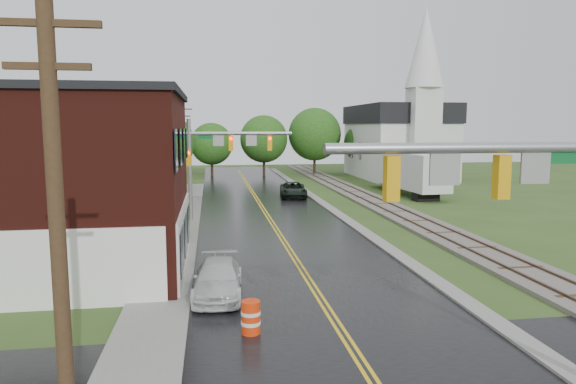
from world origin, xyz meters
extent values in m
cube|color=black|center=(0.00, 30.00, 0.00)|extent=(10.00, 90.00, 0.02)
cube|color=gray|center=(5.40, 35.00, 0.00)|extent=(0.80, 70.00, 0.12)
cube|color=gray|center=(-6.20, 25.00, 0.00)|extent=(2.40, 50.00, 0.12)
cube|color=#41130E|center=(-12.50, 15.00, 4.00)|extent=(14.00, 10.00, 8.00)
cube|color=silver|center=(-5.45, 15.00, 1.50)|extent=(0.10, 9.50, 3.00)
cube|color=black|center=(-12.50, 15.00, 8.15)|extent=(14.30, 10.30, 0.30)
cube|color=tan|center=(-11.00, 26.00, 3.20)|extent=(8.00, 7.00, 6.40)
cube|color=#3F0F0C|center=(-10.00, 35.00, 2.20)|extent=(7.00, 6.00, 4.40)
cube|color=silver|center=(20.00, 55.00, 3.50)|extent=(10.00, 16.00, 7.00)
cube|color=black|center=(20.00, 55.00, 8.20)|extent=(10.40, 16.40, 2.40)
cube|color=silver|center=(20.00, 47.00, 5.50)|extent=(3.20, 3.20, 11.00)
cone|color=silver|center=(20.00, 47.00, 15.50)|extent=(4.40, 4.40, 9.00)
cube|color=#59544C|center=(10.00, 35.00, 0.10)|extent=(3.20, 80.00, 0.20)
cube|color=#4C3828|center=(9.28, 35.00, 0.24)|extent=(0.10, 80.00, 0.12)
cube|color=#4C3828|center=(10.72, 35.00, 0.24)|extent=(0.10, 80.00, 0.12)
cylinder|color=gray|center=(2.00, 2.00, 6.20)|extent=(7.20, 0.26, 0.26)
cube|color=orange|center=(2.72, 2.00, 5.50)|extent=(0.32, 0.30, 1.05)
cube|color=orange|center=(-0.02, 2.00, 5.50)|extent=(0.32, 0.30, 1.05)
cube|color=gray|center=(3.58, 2.00, 5.70)|extent=(0.75, 0.06, 0.75)
cube|color=gray|center=(1.28, 2.00, 5.70)|extent=(0.75, 0.06, 0.75)
cube|color=#0C5926|center=(4.30, 2.00, 5.95)|extent=(1.40, 0.04, 0.30)
cylinder|color=gray|center=(-5.60, 27.00, 3.60)|extent=(0.28, 0.28, 7.20)
cylinder|color=gray|center=(-2.00, 27.00, 6.20)|extent=(7.20, 0.26, 0.26)
cube|color=orange|center=(-2.72, 27.00, 5.50)|extent=(0.32, 0.30, 1.05)
cube|color=orange|center=(0.02, 27.00, 5.50)|extent=(0.32, 0.30, 1.05)
cube|color=gray|center=(-3.58, 27.00, 5.70)|extent=(0.75, 0.06, 0.75)
cube|color=gray|center=(-1.28, 27.00, 5.70)|extent=(0.75, 0.06, 0.75)
cube|color=#0C5926|center=(-4.30, 27.00, 5.95)|extent=(1.40, 0.04, 0.30)
sphere|color=#FF0C0C|center=(-2.72, 26.82, 5.83)|extent=(0.20, 0.20, 0.20)
cylinder|color=#382616|center=(-6.80, 0.00, 4.50)|extent=(0.28, 0.28, 9.00)
cube|color=#382616|center=(-6.80, 0.00, 8.40)|extent=(1.80, 0.12, 0.12)
cube|color=#382616|center=(-6.80, 0.00, 7.70)|extent=(1.40, 0.12, 0.12)
cylinder|color=#382616|center=(-6.80, 22.00, 4.50)|extent=(0.28, 0.28, 9.00)
cube|color=#382616|center=(-6.80, 22.00, 8.40)|extent=(1.80, 0.12, 0.12)
cube|color=#382616|center=(-6.80, 22.00, 7.70)|extent=(1.40, 0.12, 0.12)
cylinder|color=#382616|center=(-6.80, 44.00, 4.50)|extent=(0.28, 0.28, 9.00)
cube|color=#382616|center=(-6.80, 44.00, 8.40)|extent=(1.80, 0.12, 0.12)
cube|color=#382616|center=(-6.80, 44.00, 7.70)|extent=(1.40, 0.12, 0.12)
cylinder|color=black|center=(-18.00, 32.00, 1.71)|extent=(0.36, 0.36, 3.42)
sphere|color=#1D4714|center=(-18.00, 32.00, 5.89)|extent=(7.60, 7.60, 7.60)
sphere|color=#1D4714|center=(-17.40, 31.60, 5.23)|extent=(5.32, 5.32, 5.32)
cylinder|color=black|center=(-14.00, 40.00, 1.35)|extent=(0.36, 0.36, 2.70)
sphere|color=#1D4714|center=(-14.00, 40.00, 4.65)|extent=(6.00, 6.00, 6.00)
sphere|color=#1D4714|center=(-13.40, 39.60, 4.12)|extent=(4.20, 4.20, 4.20)
cylinder|color=black|center=(-9.00, 46.00, 1.44)|extent=(0.36, 0.36, 2.88)
sphere|color=#1D4714|center=(-9.00, 46.00, 4.96)|extent=(6.40, 6.40, 6.40)
sphere|color=#1D4714|center=(-8.40, 45.60, 4.40)|extent=(4.48, 4.48, 4.48)
imported|color=black|center=(3.50, 38.08, 0.71)|extent=(2.87, 5.35, 1.43)
imported|color=silver|center=(-3.94, 10.70, 0.67)|extent=(2.15, 4.71, 1.34)
cube|color=black|center=(14.97, 34.14, 0.40)|extent=(2.26, 1.32, 0.80)
cylinder|color=gray|center=(14.97, 42.58, 0.40)|extent=(0.16, 0.16, 0.80)
cube|color=silver|center=(14.97, 39.20, 2.49)|extent=(3.68, 13.64, 3.37)
cylinder|color=red|center=(-2.95, 6.67, 0.55)|extent=(0.80, 0.80, 1.10)
camera|label=1|loc=(-4.13, -9.27, 6.71)|focal=32.00mm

